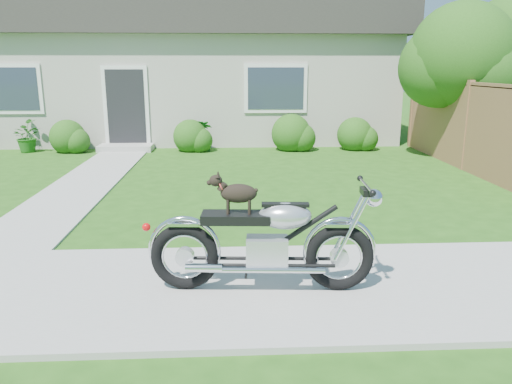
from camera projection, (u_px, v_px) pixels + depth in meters
ground at (105, 292)px, 4.95m from camera, size 80.00×80.00×0.00m
sidewalk at (104, 290)px, 4.94m from camera, size 24.00×2.20×0.04m
walkway at (89, 180)px, 9.71m from camera, size 1.20×8.00×0.03m
house at (190, 67)px, 16.04m from camera, size 12.60×7.03×4.50m
fence at (467, 126)px, 10.60m from camera, size 0.12×6.62×1.90m
tree_near at (468, 60)px, 11.26m from camera, size 2.44×2.36×3.61m
shrub_row at (198, 136)px, 13.10m from camera, size 11.05×1.04×1.04m
potted_plant_left at (25, 136)px, 12.92m from camera, size 0.98×0.98×0.83m
potted_plant_right at (204, 136)px, 13.16m from camera, size 0.52×0.52×0.80m
motorcycle_with_dog at (266, 240)px, 4.79m from camera, size 2.22×0.60×1.15m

